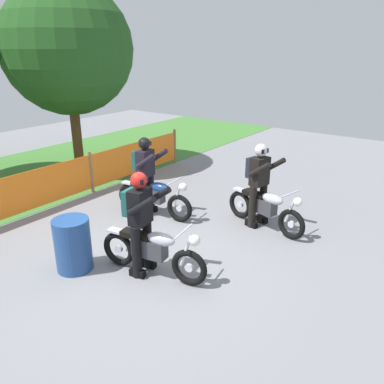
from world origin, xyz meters
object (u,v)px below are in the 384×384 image
at_px(motorcycle_third, 265,208).
at_px(rider_lead, 140,218).
at_px(motorcycle_lead, 153,250).
at_px(motorcycle_trailing, 154,196).
at_px(rider_trailing, 145,172).
at_px(oil_drum, 73,245).
at_px(rider_third, 259,180).

distance_m(motorcycle_third, rider_lead, 2.83).
bearing_deg(motorcycle_lead, motorcycle_trailing, 121.13).
relative_size(motorcycle_lead, motorcycle_third, 1.01).
xyz_separation_m(motorcycle_lead, motorcycle_trailing, (1.76, 1.54, -0.00)).
bearing_deg(rider_trailing, motorcycle_trailing, 0.51).
distance_m(motorcycle_third, oil_drum, 3.71).
distance_m(motorcycle_lead, rider_trailing, 2.51).
height_order(motorcycle_third, rider_lead, rider_lead).
xyz_separation_m(rider_lead, rider_third, (2.69, -0.65, 0.00)).
height_order(motorcycle_lead, rider_trailing, rider_trailing).
bearing_deg(oil_drum, rider_lead, -58.06).
height_order(motorcycle_lead, motorcycle_trailing, same).
bearing_deg(oil_drum, motorcycle_trailing, 9.08).
distance_m(rider_lead, rider_trailing, 2.35).
distance_m(rider_lead, rider_third, 2.77).
bearing_deg(motorcycle_third, motorcycle_lead, -91.12).
relative_size(rider_lead, rider_trailing, 1.00).
bearing_deg(rider_trailing, rider_third, 16.75).
xyz_separation_m(rider_trailing, rider_third, (0.92, -2.19, 0.00)).
relative_size(rider_third, oil_drum, 1.92).
xyz_separation_m(rider_trailing, oil_drum, (-2.37, -0.59, -0.51)).
height_order(rider_trailing, rider_third, same).
relative_size(motorcycle_lead, oil_drum, 2.14).
distance_m(motorcycle_trailing, rider_lead, 2.30).
xyz_separation_m(motorcycle_trailing, rider_lead, (-1.80, -1.33, 0.52)).
xyz_separation_m(motorcycle_trailing, motorcycle_third, (0.85, -2.18, -0.00)).
distance_m(rider_trailing, rider_third, 2.37).
bearing_deg(rider_third, motorcycle_trailing, -142.98).
height_order(rider_lead, oil_drum, rider_lead).
relative_size(motorcycle_third, rider_third, 1.10).
height_order(motorcycle_trailing, rider_third, rider_third).
xyz_separation_m(rider_third, oil_drum, (-3.29, 1.60, -0.51)).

